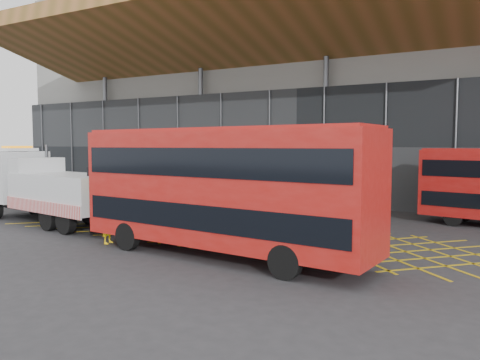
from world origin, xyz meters
The scene contains 6 objects.
ground_plane centered at (0.00, 0.00, 0.00)m, with size 120.00×120.00×0.00m, color #2C2C2F.
road_markings centered at (4.80, 0.00, 0.01)m, with size 26.36×7.16×0.01m.
construction_building centered at (1.92, 18.40, 8.98)m, with size 55.00×23.97×18.00m.
recovery_truck centered at (-6.73, -2.19, 1.92)m, with size 11.99×4.50×4.16m.
bus_towed centered at (5.35, -4.21, 2.64)m, with size 11.88×3.86×4.75m.
worker centered at (-0.03, -4.47, 0.90)m, with size 0.66×0.43×1.81m, color yellow.
Camera 1 is at (14.26, -18.78, 4.14)m, focal length 35.00 mm.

